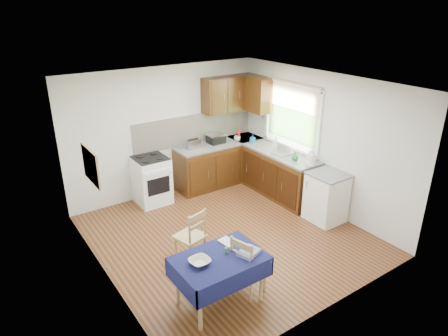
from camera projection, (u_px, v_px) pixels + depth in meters
floor at (228, 235)px, 6.61m from camera, size 4.20×4.20×0.00m
ceiling at (228, 84)px, 5.64m from camera, size 4.00×4.20×0.02m
wall_back at (166, 132)px, 7.72m from camera, size 4.00×0.02×2.50m
wall_front at (334, 223)px, 4.53m from camera, size 4.00×0.02×2.50m
wall_left at (100, 199)px, 5.08m from camera, size 0.02×4.20×2.50m
wall_right at (319, 142)px, 7.17m from camera, size 0.02×4.20×2.50m
base_cabinets at (247, 169)px, 8.11m from camera, size 1.90×2.30×0.86m
worktop_back at (219, 144)px, 8.19m from camera, size 1.90×0.60×0.04m
worktop_right at (281, 154)px, 7.65m from camera, size 0.60×1.70×0.04m
worktop_corner at (245, 138)px, 8.53m from camera, size 0.60×0.60×0.04m
splashback at (195, 129)px, 8.07m from camera, size 2.70×0.02×0.60m
upper_cabinets at (239, 94)px, 8.06m from camera, size 1.20×0.85×0.70m
stove at (152, 180)px, 7.54m from camera, size 0.60×0.61×0.92m
window at (292, 112)px, 7.53m from camera, size 0.04×1.48×1.26m
fridge at (326, 197)px, 6.91m from camera, size 0.58×0.60×0.89m
corkboard at (91, 166)px, 5.19m from camera, size 0.04×0.62×0.47m
dining_table at (219, 265)px, 4.94m from camera, size 1.11×0.75×0.67m
chair_far at (192, 235)px, 5.78m from camera, size 0.46×0.46×0.86m
chair_near at (247, 264)px, 5.13m from camera, size 0.47×0.47×0.87m
toaster at (193, 144)px, 7.81m from camera, size 0.27×0.17×0.21m
sandwich_press at (216, 138)px, 8.14m from camera, size 0.32×0.28×0.19m
sauce_bottle at (239, 135)px, 8.27m from camera, size 0.06×0.06×0.24m
yellow_packet at (212, 139)px, 8.16m from camera, size 0.13×0.11×0.15m
dish_rack at (284, 152)px, 7.62m from camera, size 0.40×0.30×0.19m
kettle at (311, 158)px, 7.04m from camera, size 0.17×0.17×0.28m
cup at (237, 138)px, 8.28m from camera, size 0.14×0.14×0.10m
soap_bottle_a at (275, 144)px, 7.66m from camera, size 0.14×0.14×0.29m
soap_bottle_b at (253, 139)px, 8.12m from camera, size 0.11×0.11×0.18m
soap_bottle_c at (295, 156)px, 7.25m from camera, size 0.16×0.16×0.16m
plate_bowl at (200, 262)px, 4.78m from camera, size 0.26×0.26×0.06m
book at (223, 244)px, 5.16m from camera, size 0.19×0.24×0.02m
spice_jar at (226, 250)px, 4.97m from camera, size 0.04×0.04×0.08m
tea_towel at (249, 252)px, 4.97m from camera, size 0.32×0.28×0.05m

